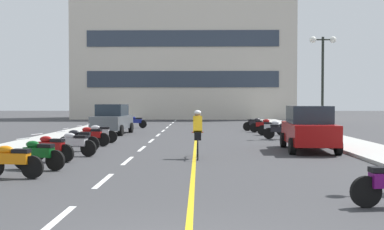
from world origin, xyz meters
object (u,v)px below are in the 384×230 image
at_px(motorcycle_6, 91,136).
at_px(motorcycle_10, 263,125).
at_px(motorcycle_3, 51,148).
at_px(motorcycle_11, 255,124).
at_px(motorcycle_2, 38,154).
at_px(motorcycle_7, 99,133).
at_px(cyclist_rider, 198,133).
at_px(parked_car_mid, 112,119).
at_px(motorcycle_12, 136,122).
at_px(motorcycle_4, 74,143).
at_px(parked_car_near, 309,128).
at_px(street_lamp_mid, 323,64).
at_px(motorcycle_8, 280,130).
at_px(motorcycle_5, 78,139).
at_px(motorcycle_9, 272,127).
at_px(motorcycle_1, 12,160).

height_order(motorcycle_6, motorcycle_10, same).
height_order(motorcycle_3, motorcycle_11, same).
relative_size(motorcycle_2, motorcycle_11, 1.01).
bearing_deg(motorcycle_10, motorcycle_7, -139.01).
xyz_separation_m(motorcycle_2, cyclist_rider, (4.65, 2.90, 0.41)).
distance_m(parked_car_mid, motorcycle_12, 6.54).
relative_size(motorcycle_4, motorcycle_12, 1.00).
distance_m(parked_car_near, motorcycle_11, 13.01).
height_order(street_lamp_mid, motorcycle_3, street_lamp_mid).
distance_m(parked_car_mid, motorcycle_4, 11.53).
bearing_deg(motorcycle_6, parked_car_near, -11.32).
bearing_deg(parked_car_near, street_lamp_mid, 71.27).
bearing_deg(parked_car_near, motorcycle_8, 91.82).
xyz_separation_m(motorcycle_2, motorcycle_11, (8.51, 18.38, 0.00)).
distance_m(motorcycle_6, motorcycle_10, 12.94).
bearing_deg(motorcycle_5, parked_car_near, 1.39).
bearing_deg(motorcycle_12, cyclist_rider, -75.86).
height_order(motorcycle_6, cyclist_rider, cyclist_rider).
height_order(motorcycle_4, motorcycle_9, same).
relative_size(motorcycle_6, motorcycle_11, 1.03).
height_order(parked_car_mid, motorcycle_8, parked_car_mid).
relative_size(motorcycle_8, motorcycle_12, 0.99).
bearing_deg(motorcycle_2, motorcycle_5, 91.64).
bearing_deg(motorcycle_10, motorcycle_9, -86.54).
relative_size(motorcycle_1, motorcycle_10, 1.00).
relative_size(motorcycle_5, cyclist_rider, 0.96).
distance_m(motorcycle_8, motorcycle_11, 7.24).
xyz_separation_m(motorcycle_5, motorcycle_7, (0.06, 3.67, 0.00)).
xyz_separation_m(motorcycle_11, cyclist_rider, (-3.85, -15.49, 0.41)).
xyz_separation_m(parked_car_near, motorcycle_7, (-9.22, 3.45, -0.44)).
xyz_separation_m(parked_car_near, motorcycle_5, (-9.29, -0.23, -0.44)).
xyz_separation_m(motorcycle_5, motorcycle_6, (0.03, 2.08, 0.00)).
relative_size(street_lamp_mid, motorcycle_2, 3.27).
height_order(motorcycle_3, motorcycle_12, same).
height_order(motorcycle_11, motorcycle_12, same).
xyz_separation_m(motorcycle_6, motorcycle_8, (9.08, 3.91, 0.00)).
distance_m(motorcycle_3, motorcycle_12, 19.59).
xyz_separation_m(motorcycle_2, motorcycle_4, (0.14, 3.45, 0.00)).
bearing_deg(motorcycle_5, parked_car_mid, 92.50).
distance_m(motorcycle_5, motorcycle_9, 12.66).
distance_m(parked_car_mid, motorcycle_10, 9.56).
bearing_deg(motorcycle_2, motorcycle_10, 61.98).
bearing_deg(motorcycle_11, motorcycle_9, -83.83).
distance_m(street_lamp_mid, motorcycle_12, 15.11).
relative_size(motorcycle_5, motorcycle_11, 1.04).
relative_size(motorcycle_3, motorcycle_7, 0.97).
bearing_deg(motorcycle_7, motorcycle_1, -90.56).
height_order(motorcycle_4, motorcycle_12, same).
bearing_deg(cyclist_rider, motorcycle_7, 128.54).
distance_m(motorcycle_11, motorcycle_12, 9.06).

